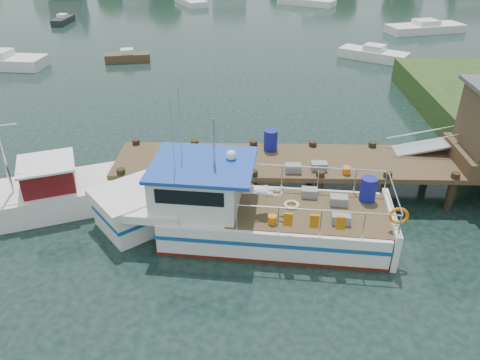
{
  "coord_description": "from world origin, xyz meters",
  "views": [
    {
      "loc": [
        -0.62,
        -16.62,
        9.94
      ],
      "look_at": [
        -1.0,
        -1.5,
        1.3
      ],
      "focal_mm": 35.0,
      "sensor_mm": 36.0,
      "label": 1
    }
  ],
  "objects_px": {
    "moored_e": "(63,20)",
    "moored_d": "(191,1)",
    "lobster_boat": "(237,211)",
    "moored_far": "(306,1)",
    "work_boat": "(28,197)",
    "dock": "(435,142)",
    "moored_rowboat": "(128,57)",
    "moored_b": "(373,54)",
    "moored_c": "(425,28)"
  },
  "relations": [
    {
      "from": "dock",
      "to": "moored_e",
      "type": "distance_m",
      "value": 42.5
    },
    {
      "from": "moored_b",
      "to": "moored_d",
      "type": "xyz_separation_m",
      "value": [
        -17.2,
        25.02,
        -0.01
      ]
    },
    {
      "from": "work_boat",
      "to": "moored_b",
      "type": "xyz_separation_m",
      "value": [
        17.83,
        21.94,
        -0.23
      ]
    },
    {
      "from": "work_boat",
      "to": "moored_e",
      "type": "height_order",
      "value": "work_boat"
    },
    {
      "from": "work_boat",
      "to": "moored_b",
      "type": "bearing_deg",
      "value": 29.42
    },
    {
      "from": "moored_b",
      "to": "moored_c",
      "type": "height_order",
      "value": "moored_c"
    },
    {
      "from": "work_boat",
      "to": "moored_e",
      "type": "relative_size",
      "value": 2.18
    },
    {
      "from": "dock",
      "to": "moored_b",
      "type": "bearing_deg",
      "value": 83.35
    },
    {
      "from": "dock",
      "to": "lobster_boat",
      "type": "bearing_deg",
      "value": -157.83
    },
    {
      "from": "moored_d",
      "to": "moored_e",
      "type": "relative_size",
      "value": 1.92
    },
    {
      "from": "moored_far",
      "to": "moored_c",
      "type": "relative_size",
      "value": 0.94
    },
    {
      "from": "lobster_boat",
      "to": "moored_far",
      "type": "bearing_deg",
      "value": 86.76
    },
    {
      "from": "moored_rowboat",
      "to": "moored_far",
      "type": "bearing_deg",
      "value": 77.6
    },
    {
      "from": "work_boat",
      "to": "moored_rowboat",
      "type": "xyz_separation_m",
      "value": [
        -1.18,
        20.89,
        -0.3
      ]
    },
    {
      "from": "lobster_boat",
      "to": "moored_b",
      "type": "xyz_separation_m",
      "value": [
        9.92,
        23.12,
        -0.52
      ]
    },
    {
      "from": "work_boat",
      "to": "moored_b",
      "type": "height_order",
      "value": "work_boat"
    },
    {
      "from": "lobster_boat",
      "to": "moored_c",
      "type": "bearing_deg",
      "value": 67.9
    },
    {
      "from": "work_boat",
      "to": "moored_d",
      "type": "xyz_separation_m",
      "value": [
        0.63,
        46.96,
        -0.25
      ]
    },
    {
      "from": "moored_e",
      "to": "work_boat",
      "type": "bearing_deg",
      "value": -79.71
    },
    {
      "from": "moored_rowboat",
      "to": "moored_e",
      "type": "height_order",
      "value": "moored_rowboat"
    },
    {
      "from": "lobster_boat",
      "to": "moored_far",
      "type": "distance_m",
      "value": 48.61
    },
    {
      "from": "moored_rowboat",
      "to": "moored_b",
      "type": "distance_m",
      "value": 19.04
    },
    {
      "from": "dock",
      "to": "moored_rowboat",
      "type": "bearing_deg",
      "value": 131.3
    },
    {
      "from": "lobster_boat",
      "to": "moored_b",
      "type": "bearing_deg",
      "value": 71.99
    },
    {
      "from": "dock",
      "to": "moored_rowboat",
      "type": "distance_m",
      "value": 25.34
    },
    {
      "from": "moored_b",
      "to": "moored_far",
      "type": "bearing_deg",
      "value": 93.89
    },
    {
      "from": "dock",
      "to": "lobster_boat",
      "type": "relative_size",
      "value": 1.53
    },
    {
      "from": "dock",
      "to": "lobster_boat",
      "type": "xyz_separation_m",
      "value": [
        -7.59,
        -3.09,
        -1.3
      ]
    },
    {
      "from": "work_boat",
      "to": "moored_d",
      "type": "relative_size",
      "value": 1.13
    },
    {
      "from": "moored_e",
      "to": "moored_d",
      "type": "bearing_deg",
      "value": 38.0
    },
    {
      "from": "moored_c",
      "to": "moored_e",
      "type": "relative_size",
      "value": 2.19
    },
    {
      "from": "moored_e",
      "to": "dock",
      "type": "bearing_deg",
      "value": -58.53
    },
    {
      "from": "work_boat",
      "to": "dock",
      "type": "bearing_deg",
      "value": -14.46
    },
    {
      "from": "moored_b",
      "to": "moored_e",
      "type": "relative_size",
      "value": 1.5
    },
    {
      "from": "dock",
      "to": "lobster_boat",
      "type": "distance_m",
      "value": 8.3
    },
    {
      "from": "moored_b",
      "to": "lobster_boat",
      "type": "bearing_deg",
      "value": -115.67
    },
    {
      "from": "lobster_boat",
      "to": "moored_b",
      "type": "height_order",
      "value": "lobster_boat"
    },
    {
      "from": "work_boat",
      "to": "moored_c",
      "type": "height_order",
      "value": "work_boat"
    },
    {
      "from": "moored_b",
      "to": "moored_c",
      "type": "bearing_deg",
      "value": 51.71
    },
    {
      "from": "lobster_boat",
      "to": "moored_far",
      "type": "height_order",
      "value": "lobster_boat"
    },
    {
      "from": "moored_c",
      "to": "moored_d",
      "type": "relative_size",
      "value": 1.14
    },
    {
      "from": "moored_b",
      "to": "moored_e",
      "type": "height_order",
      "value": "moored_b"
    },
    {
      "from": "lobster_boat",
      "to": "moored_rowboat",
      "type": "height_order",
      "value": "lobster_boat"
    },
    {
      "from": "moored_d",
      "to": "moored_e",
      "type": "height_order",
      "value": "moored_d"
    },
    {
      "from": "moored_rowboat",
      "to": "moored_d",
      "type": "xyz_separation_m",
      "value": [
        1.81,
        26.07,
        0.05
      ]
    },
    {
      "from": "lobster_boat",
      "to": "moored_d",
      "type": "height_order",
      "value": "lobster_boat"
    },
    {
      "from": "dock",
      "to": "moored_d",
      "type": "distance_m",
      "value": 47.48
    },
    {
      "from": "work_boat",
      "to": "moored_b",
      "type": "relative_size",
      "value": 1.45
    },
    {
      "from": "lobster_boat",
      "to": "moored_c",
      "type": "distance_m",
      "value": 37.07
    },
    {
      "from": "moored_e",
      "to": "moored_rowboat",
      "type": "bearing_deg",
      "value": -61.94
    }
  ]
}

